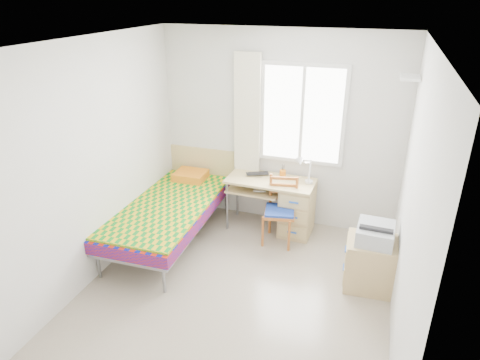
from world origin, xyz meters
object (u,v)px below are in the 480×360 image
bed (172,207)px  cabinet (370,264)px  desk (292,205)px  printer (375,233)px  chair (281,206)px

bed → cabinet: 2.50m
cabinet → desk: bearing=137.3°
desk → printer: (1.07, -0.86, 0.27)m
chair → cabinet: 1.31m
desk → chair: chair is taller
printer → chair: bearing=155.1°
cabinet → bed: bearing=171.7°
chair → cabinet: chair is taller
cabinet → printer: (0.01, 0.01, 0.38)m
bed → printer: bearing=-6.1°
chair → printer: chair is taller
bed → printer: 2.51m
desk → cabinet: 1.37m
bed → chair: bearing=14.9°
bed → printer: bed is taller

